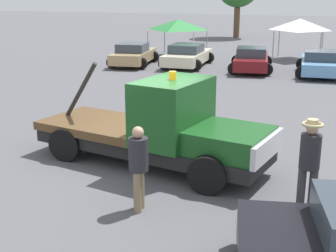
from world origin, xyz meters
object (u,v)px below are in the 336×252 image
object	(u,v)px
person_at_hood	(139,163)
traffic_cone	(167,118)
parked_car_maroon	(251,59)
tow_truck	(163,130)
parked_car_tan	(133,55)
parked_car_cream	(187,56)
person_near_truck	(310,157)
parked_car_skyblue	(321,63)
canopy_tent_green	(178,25)
canopy_tent_white	(300,25)

from	to	relation	value
person_at_hood	traffic_cone	xyz separation A→B (m)	(-1.61, 6.06, -0.77)
parked_car_maroon	tow_truck	bearing A→B (deg)	173.28
parked_car_tan	parked_car_cream	world-z (taller)	same
person_near_truck	person_at_hood	distance (m)	3.42
parked_car_skyblue	canopy_tent_green	bearing A→B (deg)	59.41
tow_truck	person_near_truck	bearing A→B (deg)	-9.32
canopy_tent_green	parked_car_cream	bearing A→B (deg)	-64.44
person_near_truck	traffic_cone	distance (m)	6.89
parked_car_cream	person_at_hood	bearing A→B (deg)	-167.64
person_at_hood	parked_car_maroon	world-z (taller)	person_at_hood
tow_truck	parked_car_tan	world-z (taller)	tow_truck
parked_car_maroon	traffic_cone	world-z (taller)	parked_car_maroon
parked_car_maroon	parked_car_skyblue	size ratio (longest dim) A/B	1.02
parked_car_tan	parked_car_maroon	bearing A→B (deg)	-95.79
parked_car_cream	parked_car_skyblue	bearing A→B (deg)	-96.41
parked_car_maroon	canopy_tent_white	xyz separation A→B (m)	(2.04, 5.64, 1.60)
parked_car_cream	parked_car_skyblue	xyz separation A→B (m)	(7.58, -0.52, -0.00)
parked_car_maroon	traffic_cone	size ratio (longest dim) A/B	8.63
tow_truck	parked_car_cream	bearing A→B (deg)	116.36
parked_car_skyblue	canopy_tent_green	world-z (taller)	canopy_tent_green
parked_car_skyblue	canopy_tent_white	xyz separation A→B (m)	(-1.68, 5.82, 1.60)
canopy_tent_green	parked_car_tan	bearing A→B (deg)	-104.04
person_at_hood	parked_car_maroon	size ratio (longest dim) A/B	0.37
tow_truck	traffic_cone	distance (m)	3.78
parked_car_cream	traffic_cone	bearing A→B (deg)	-167.66
parked_car_cream	traffic_cone	xyz separation A→B (m)	(3.28, -12.40, -0.40)
canopy_tent_green	canopy_tent_white	distance (m)	7.98
person_near_truck	person_at_hood	world-z (taller)	person_near_truck
canopy_tent_green	parked_car_maroon	bearing A→B (deg)	-37.52
traffic_cone	canopy_tent_white	bearing A→B (deg)	81.57
person_at_hood	canopy_tent_green	xyz separation A→B (m)	(-6.88, 22.62, 1.10)
parked_car_cream	parked_car_maroon	size ratio (longest dim) A/B	1.03
person_at_hood	parked_car_skyblue	distance (m)	18.15
parked_car_maroon	person_at_hood	bearing A→B (deg)	174.36
parked_car_cream	tow_truck	bearing A→B (deg)	-166.87
parked_car_cream	canopy_tent_green	xyz separation A→B (m)	(-1.99, 4.16, 1.48)
person_near_truck	person_at_hood	bearing A→B (deg)	101.62
parked_car_maroon	parked_car_cream	bearing A→B (deg)	76.13
parked_car_maroon	canopy_tent_white	world-z (taller)	canopy_tent_white
person_near_truck	canopy_tent_green	xyz separation A→B (m)	(-10.08, 21.41, 1.00)
canopy_tent_white	parked_car_skyblue	bearing A→B (deg)	-73.93
person_near_truck	canopy_tent_white	bearing A→B (deg)	-3.53
canopy_tent_white	traffic_cone	distance (m)	18.01
traffic_cone	parked_car_maroon	bearing A→B (deg)	87.22
tow_truck	parked_car_skyblue	distance (m)	15.73
parked_car_skyblue	canopy_tent_green	size ratio (longest dim) A/B	1.43
person_at_hood	parked_car_skyblue	size ratio (longest dim) A/B	0.38
person_at_hood	canopy_tent_green	bearing A→B (deg)	99.86
parked_car_skyblue	canopy_tent_white	size ratio (longest dim) A/B	1.59
parked_car_maroon	parked_car_skyblue	bearing A→B (deg)	-101.68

